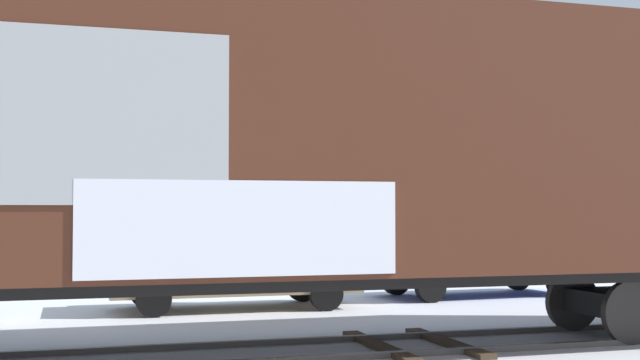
{
  "coord_description": "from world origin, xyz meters",
  "views": [
    {
      "loc": [
        -4.83,
        -10.65,
        1.93
      ],
      "look_at": [
        -0.52,
        1.02,
        2.38
      ],
      "focal_mm": 46.41,
      "sensor_mm": 36.0,
      "label": 1
    }
  ],
  "objects_px": {
    "flagpole": "(51,78)",
    "parked_car_tan": "(233,267)",
    "freight_car": "(284,146)",
    "parked_car_blue": "(476,259)"
  },
  "relations": [
    {
      "from": "parked_car_blue",
      "to": "freight_car",
      "type": "bearing_deg",
      "value": -138.61
    },
    {
      "from": "freight_car",
      "to": "parked_car_blue",
      "type": "relative_size",
      "value": 3.52
    },
    {
      "from": "flagpole",
      "to": "parked_car_tan",
      "type": "distance_m",
      "value": 7.08
    },
    {
      "from": "freight_car",
      "to": "parked_car_blue",
      "type": "bearing_deg",
      "value": 41.39
    },
    {
      "from": "parked_car_tan",
      "to": "parked_car_blue",
      "type": "bearing_deg",
      "value": 4.57
    },
    {
      "from": "freight_car",
      "to": "parked_car_blue",
      "type": "height_order",
      "value": "freight_car"
    },
    {
      "from": "flagpole",
      "to": "parked_car_blue",
      "type": "height_order",
      "value": "flagpole"
    },
    {
      "from": "freight_car",
      "to": "flagpole",
      "type": "distance_m",
      "value": 10.38
    },
    {
      "from": "freight_car",
      "to": "parked_car_tan",
      "type": "relative_size",
      "value": 3.44
    },
    {
      "from": "freight_car",
      "to": "flagpole",
      "type": "height_order",
      "value": "flagpole"
    }
  ]
}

